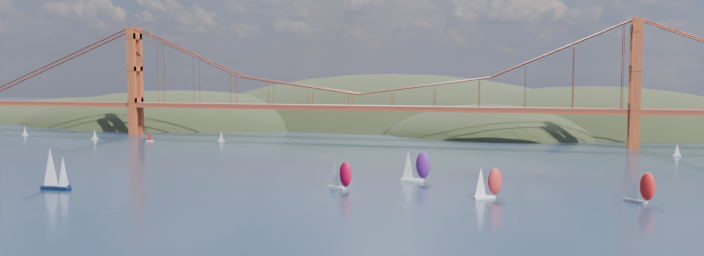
% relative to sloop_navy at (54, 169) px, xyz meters
% --- Properties ---
extents(ground, '(1200.00, 1200.00, 0.00)m').
position_rel_sloop_navy_xyz_m(ground, '(47.77, -27.18, -5.66)').
color(ground, black).
rests_on(ground, ground).
extents(headlands, '(725.00, 225.00, 96.00)m').
position_rel_sloop_navy_xyz_m(headlands, '(92.72, 251.11, -18.11)').
color(headlands, black).
rests_on(headlands, ground).
extents(bridge, '(552.00, 12.00, 55.00)m').
position_rel_sloop_navy_xyz_m(bridge, '(46.03, 152.82, 26.58)').
color(bridge, maroon).
rests_on(bridge, ground).
extents(sloop_navy, '(8.30, 4.77, 12.81)m').
position_rel_sloop_navy_xyz_m(sloop_navy, '(0.00, 0.00, 0.00)').
color(sloop_navy, black).
rests_on(sloop_navy, ground).
extents(racer_0, '(7.88, 5.59, 8.84)m').
position_rel_sloop_navy_xyz_m(racer_0, '(75.61, 21.67, -1.48)').
color(racer_0, silver).
rests_on(racer_0, ground).
extents(racer_1, '(7.81, 6.12, 8.87)m').
position_rel_sloop_navy_xyz_m(racer_1, '(116.22, 17.84, -1.47)').
color(racer_1, white).
rests_on(racer_1, ground).
extents(racer_2, '(7.59, 6.65, 8.86)m').
position_rel_sloop_navy_xyz_m(racer_2, '(152.98, 21.93, -1.47)').
color(racer_2, silver).
rests_on(racer_2, ground).
extents(racer_rwb, '(9.07, 4.31, 10.23)m').
position_rel_sloop_navy_xyz_m(racer_rwb, '(93.54, 40.29, -0.82)').
color(racer_rwb, white).
rests_on(racer_rwb, ground).
extents(distant_boat_0, '(3.00, 2.00, 4.70)m').
position_rel_sloop_navy_xyz_m(distant_boat_0, '(-126.38, 135.79, -3.25)').
color(distant_boat_0, silver).
rests_on(distant_boat_0, ground).
extents(distant_boat_1, '(3.00, 2.00, 4.70)m').
position_rel_sloop_navy_xyz_m(distant_boat_1, '(-78.47, 126.82, -3.25)').
color(distant_boat_1, silver).
rests_on(distant_boat_1, ground).
extents(distant_boat_2, '(3.00, 2.00, 4.70)m').
position_rel_sloop_navy_xyz_m(distant_boat_2, '(-47.13, 124.50, -3.25)').
color(distant_boat_2, silver).
rests_on(distant_boat_2, ground).
extents(distant_boat_3, '(3.00, 2.00, 4.70)m').
position_rel_sloop_navy_xyz_m(distant_boat_3, '(-14.66, 133.22, -3.25)').
color(distant_boat_3, silver).
rests_on(distant_boat_3, ground).
extents(distant_boat_4, '(3.00, 2.00, 4.70)m').
position_rel_sloop_navy_xyz_m(distant_boat_4, '(180.78, 128.64, -3.25)').
color(distant_boat_4, silver).
rests_on(distant_boat_4, ground).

